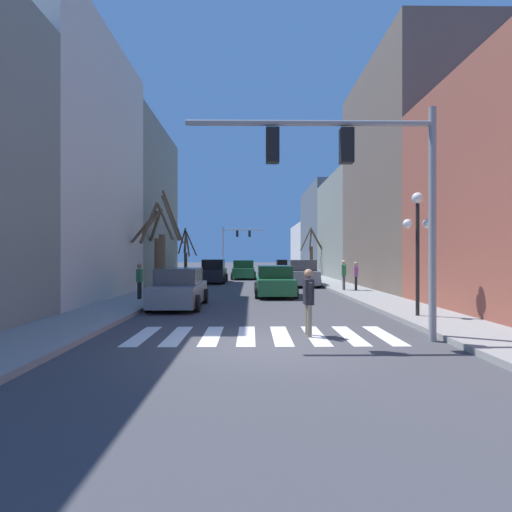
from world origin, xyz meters
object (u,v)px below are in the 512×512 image
Objects in this scene: car_driving_toward_lane at (179,289)px; car_parked_right_near at (214,272)px; street_tree_right_near at (312,253)px; car_parked_left_near at (244,270)px; car_parked_right_mid at (275,281)px; pedestrian_on_right_sidewalk at (308,296)px; traffic_signal_far at (235,239)px; pedestrian_crossing_street at (139,278)px; traffic_signal_near at (360,172)px; pedestrian_on_left_sidewalk at (356,273)px; car_at_intersection at (284,268)px; pedestrian_near_right_corner at (344,272)px; car_driving_away_lane at (302,274)px; street_tree_left_near at (186,254)px; street_tree_right_far at (156,251)px; street_lamp_right_corner at (418,228)px; street_tree_left_far at (163,246)px.

car_parked_right_near is (-0.00, 14.69, 0.09)m from car_driving_toward_lane.
car_driving_toward_lane is 0.91× the size of street_tree_right_near.
car_parked_right_near reaches higher than car_parked_left_near.
pedestrian_on_right_sidewalk is (0.26, -10.52, 0.29)m from car_parked_right_mid.
traffic_signal_far is at bearing 123.42° from street_tree_right_near.
pedestrian_on_right_sidewalk is 9.98m from pedestrian_crossing_street.
traffic_signal_near is at bearing -96.44° from street_tree_right_near.
car_parked_right_near is 20.96m from pedestrian_on_right_sidewalk.
street_tree_right_near reaches higher than pedestrian_on_left_sidewalk.
pedestrian_near_right_corner is (1.73, -20.48, 0.37)m from car_at_intersection.
car_parked_right_mid is at bearing -83.82° from traffic_signal_far.
car_driving_toward_lane is at bearing -110.54° from street_tree_right_near.
pedestrian_on_left_sidewalk is 1.01× the size of pedestrian_crossing_street.
traffic_signal_near is at bearing -139.45° from car_driving_toward_lane.
car_driving_toward_lane is 2.76× the size of pedestrian_crossing_street.
car_driving_away_lane is at bearing -117.83° from car_parked_right_near.
car_driving_away_lane is at bearing 171.79° from pedestrian_on_right_sidewalk.
street_tree_right_near is at bearing -139.69° from car_at_intersection.
car_parked_right_mid is at bearing 97.22° from traffic_signal_near.
car_driving_away_lane is 17.25m from pedestrian_on_right_sidewalk.
car_parked_left_near is 1.04× the size of street_tree_left_near.
car_parked_left_near is at bearing -23.00° from car_parked_right_near.
traffic_signal_far reaches higher than traffic_signal_near.
car_parked_right_near is 2.86× the size of pedestrian_near_right_corner.
street_tree_right_far is at bearing 23.03° from car_driving_toward_lane.
pedestrian_near_right_corner is at bearing -135.23° from car_parked_right_near.
car_at_intersection is 1.02× the size of car_driving_away_lane.
pedestrian_on_right_sidewalk is at bearing 168.65° from pedestrian_on_left_sidewalk.
car_parked_left_near is at bearing 104.71° from street_lamp_right_corner.
car_parked_left_near is at bearing -6.32° from car_driving_toward_lane.
car_at_intersection is at bearing 68.31° from street_tree_right_far.
car_at_intersection is 15.62m from car_driving_away_lane.
traffic_signal_near is 30.66m from street_tree_right_near.
car_driving_away_lane is (-1.92, 14.61, -2.15)m from street_lamp_right_corner.
car_driving_away_lane reaches higher than pedestrian_on_left_sidewalk.
street_tree_left_far reaches higher than pedestrian_on_right_sidewalk.
pedestrian_near_right_corner is at bearing -92.66° from street_tree_right_near.
traffic_signal_near is 3.50× the size of pedestrian_on_right_sidewalk.
street_tree_left_far reaches higher than car_at_intersection.
car_parked_left_near is 9.52m from car_driving_away_lane.
car_parked_left_near is 8.22m from car_at_intersection.
pedestrian_near_right_corner is at bearing 23.92° from car_parked_left_near.
pedestrian_on_left_sidewalk is at bearing -44.24° from street_tree_left_near.
traffic_signal_far is 31.47m from street_tree_right_far.
car_parked_right_near is at bearing 0.02° from car_driving_toward_lane.
pedestrian_crossing_street is at bearing 138.43° from car_driving_away_lane.
car_parked_right_near is at bearing 51.22° from pedestrian_near_right_corner.
traffic_signal_far reaches higher than street_lamp_right_corner.
street_tree_left_far is at bearing -96.05° from traffic_signal_far.
street_tree_left_near is at bearing 8.48° from car_driving_toward_lane.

